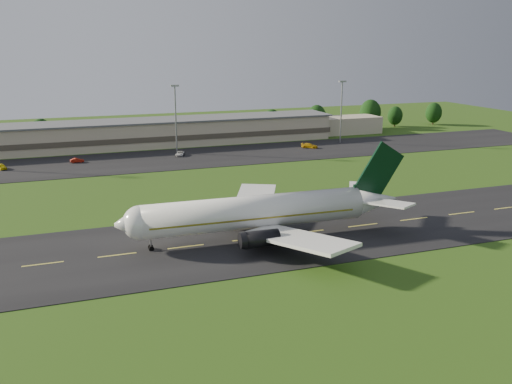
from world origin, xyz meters
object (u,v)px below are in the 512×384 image
object	(u,v)px
airliner	(259,212)
service_vehicle_c	(180,154)
service_vehicle_a	(1,167)
service_vehicle_b	(77,160)
terminal	(170,132)
service_vehicle_d	(310,146)
light_mast_east	(341,104)
light_mast_centre	(175,111)

from	to	relation	value
airliner	service_vehicle_c	size ratio (longest dim) A/B	11.20
service_vehicle_a	service_vehicle_b	size ratio (longest dim) A/B	1.17
airliner	service_vehicle_b	xyz separation A→B (m)	(-25.73, 76.04, -3.95)
terminal	service_vehicle_b	size ratio (longest dim) A/B	39.15
airliner	service_vehicle_c	xyz separation A→B (m)	(3.26, 75.90, -3.93)
service_vehicle_c	service_vehicle_d	xyz separation A→B (m)	(41.09, -1.62, 0.12)
service_vehicle_c	terminal	bearing A→B (deg)	107.28
service_vehicle_a	service_vehicle_b	world-z (taller)	service_vehicle_a
light_mast_east	light_mast_centre	bearing A→B (deg)	180.00
light_mast_east	service_vehicle_a	world-z (taller)	light_mast_east
airliner	service_vehicle_a	world-z (taller)	airliner
light_mast_centre	service_vehicle_c	xyz separation A→B (m)	(0.03, -4.12, -12.00)
service_vehicle_a	light_mast_centre	bearing A→B (deg)	-14.56
service_vehicle_a	terminal	bearing A→B (deg)	2.41
light_mast_centre	service_vehicle_a	xyz separation A→B (m)	(-48.10, -6.24, -11.90)
terminal	light_mast_east	distance (m)	56.67
airliner	service_vehicle_a	bearing A→B (deg)	123.13
service_vehicle_c	service_vehicle_d	size ratio (longest dim) A/B	0.88
light_mast_east	service_vehicle_c	world-z (taller)	light_mast_east
service_vehicle_c	service_vehicle_d	bearing A→B (deg)	18.89
airliner	service_vehicle_a	size ratio (longest dim) A/B	11.88
light_mast_east	service_vehicle_d	world-z (taller)	light_mast_east
light_mast_centre	service_vehicle_b	world-z (taller)	light_mast_centre
airliner	service_vehicle_d	world-z (taller)	airliner
terminal	service_vehicle_c	world-z (taller)	terminal
airliner	service_vehicle_c	distance (m)	76.07
service_vehicle_d	light_mast_centre	bearing A→B (deg)	117.93
airliner	light_mast_east	xyz separation A→B (m)	(58.23, 80.03, 8.08)
airliner	light_mast_east	bearing A→B (deg)	55.78
terminal	service_vehicle_a	world-z (taller)	terminal
service_vehicle_d	airliner	bearing A→B (deg)	-174.95
service_vehicle_a	service_vehicle_d	world-z (taller)	service_vehicle_d
terminal	light_mast_east	world-z (taller)	light_mast_east
terminal	light_mast_centre	size ratio (longest dim) A/B	7.13
airliner	terminal	xyz separation A→B (m)	(4.64, 96.21, -0.67)
light_mast_centre	service_vehicle_b	distance (m)	31.61
service_vehicle_a	service_vehicle_b	bearing A→B (deg)	-15.23
service_vehicle_a	light_mast_east	bearing A→B (deg)	-18.49
light_mast_east	service_vehicle_c	xyz separation A→B (m)	(-54.97, -4.12, -12.00)
light_mast_centre	terminal	bearing A→B (deg)	85.05
light_mast_centre	light_mast_east	size ratio (longest dim) A/B	1.00
service_vehicle_b	service_vehicle_c	bearing A→B (deg)	-91.60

